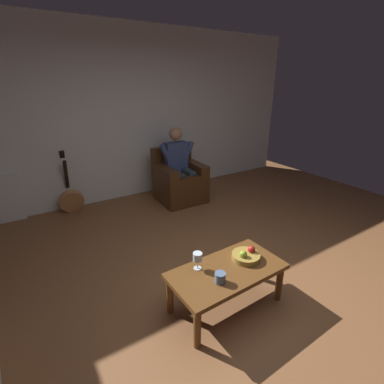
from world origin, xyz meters
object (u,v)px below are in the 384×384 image
Objects in this scene: guitar at (71,199)px; wine_glass_near at (198,258)px; person_seated at (179,162)px; fruit_bowl at (246,256)px; candle_jar at (220,278)px; coffee_table at (227,275)px; armchair at (179,182)px.

guitar reaches higher than wine_glass_near.
person_seated is 1.29× the size of guitar.
candle_jar is at bearing 17.93° from fruit_bowl.
coffee_table is (0.86, 2.35, -0.33)m from person_seated.
candle_jar is at bearing 103.84° from wine_glass_near.
coffee_table is 0.21m from candle_jar.
wine_glass_near is at bearing -14.08° from fruit_bowl.
fruit_bowl is at bearing -173.06° from coffee_table.
person_seated is 2.53m from coffee_table.
wine_glass_near is (-0.59, 2.69, 0.29)m from guitar.
wine_glass_near is 0.48m from fruit_bowl.
person_seated reaches higher than fruit_bowl.
armchair is 9.78× the size of candle_jar.
candle_jar is (-0.65, 2.94, 0.22)m from guitar.
person_seated is 7.76× the size of wine_glass_near.
coffee_table is at bearing 146.23° from wine_glass_near.
guitar is at bearing -77.55° from candle_jar.
candle_jar is at bearing 102.45° from guitar.
guitar is (0.80, -2.84, -0.12)m from coffee_table.
armchair is 0.34m from person_seated.
fruit_bowl is (0.62, 2.34, 0.10)m from armchair.
person_seated is 1.19× the size of coffee_table.
guitar is at bearing -69.59° from fruit_bowl.
armchair is at bearing -109.98° from coffee_table.
person_seated is at bearing 163.75° from guitar.
fruit_bowl is (-1.05, 2.81, 0.21)m from guitar.
fruit_bowl is (-0.24, -0.03, 0.09)m from coffee_table.
candle_jar is (1.02, 2.46, 0.11)m from armchair.
armchair is 0.93× the size of guitar.
wine_glass_near is at bearing 65.72° from person_seated.
coffee_table is at bearing 71.59° from person_seated.
guitar is 2.77m from wine_glass_near.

